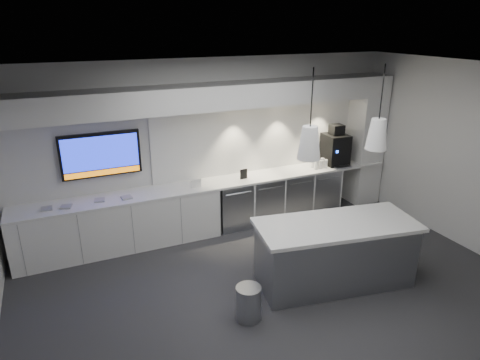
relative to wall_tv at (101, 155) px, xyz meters
name	(u,v)px	position (x,y,z in m)	size (l,w,h in m)	color
floor	(276,292)	(1.90, -2.45, -1.56)	(7.00, 7.00, 0.00)	#302F32
ceiling	(284,72)	(1.90, -2.45, 1.44)	(7.00, 7.00, 0.00)	black
wall_back	(211,144)	(1.90, 0.05, -0.06)	(7.00, 7.00, 0.00)	silver
wall_front	(437,303)	(1.90, -4.95, -0.06)	(7.00, 7.00, 0.00)	silver
wall_right	(472,159)	(5.40, -2.45, -0.06)	(7.00, 7.00, 0.00)	silver
back_counter	(219,183)	(1.90, -0.27, -0.68)	(6.80, 0.65, 0.04)	white
left_base_cabinets	(120,224)	(0.15, -0.27, -1.13)	(3.30, 0.63, 0.86)	white
fridge_unit_a	(232,204)	(2.15, -0.27, -1.13)	(0.60, 0.61, 0.85)	#95999D
fridge_unit_b	(263,199)	(2.78, -0.27, -1.13)	(0.60, 0.61, 0.85)	#95999D
fridge_unit_c	(292,193)	(3.41, -0.27, -1.13)	(0.60, 0.61, 0.85)	#95999D
fridge_unit_d	(319,189)	(4.04, -0.27, -1.13)	(0.60, 0.61, 0.85)	#95999D
backsplash	(272,135)	(3.10, 0.03, -0.01)	(4.60, 0.03, 1.30)	white
soffit	(217,96)	(1.90, -0.25, 0.84)	(6.90, 0.60, 0.40)	white
column	(365,140)	(5.10, -0.25, -0.26)	(0.55, 0.55, 2.60)	white
wall_tv	(101,155)	(0.00, 0.00, 0.00)	(1.25, 0.07, 0.72)	black
island	(335,253)	(2.76, -2.56, -1.08)	(2.36, 1.31, 0.95)	#95999D
bin	(249,303)	(1.30, -2.80, -1.33)	(0.33, 0.33, 0.46)	#95999D
coffee_machine	(335,148)	(4.38, -0.25, -0.34)	(0.46, 0.63, 0.79)	black
sign_black	(244,174)	(2.37, -0.31, -0.57)	(0.14, 0.02, 0.18)	black
sign_white	(196,183)	(1.45, -0.36, -0.59)	(0.18, 0.02, 0.14)	white
cup_cluster	(319,164)	(3.97, -0.34, -0.58)	(0.29, 0.19, 0.16)	white
tray_a	(47,209)	(-0.90, -0.31, -0.65)	(0.16, 0.16, 0.03)	#9B9B9B
tray_b	(66,207)	(-0.62, -0.35, -0.65)	(0.16, 0.16, 0.03)	#9B9B9B
tray_c	(100,200)	(-0.12, -0.30, -0.65)	(0.16, 0.16, 0.03)	#9B9B9B
tray_d	(127,197)	(0.28, -0.36, -0.65)	(0.16, 0.16, 0.03)	#9B9B9B
pendant_left	(309,143)	(2.22, -2.56, 0.59)	(0.29, 0.29, 1.12)	white
pendant_right	(377,134)	(3.29, -2.56, 0.59)	(0.29, 0.29, 1.12)	white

